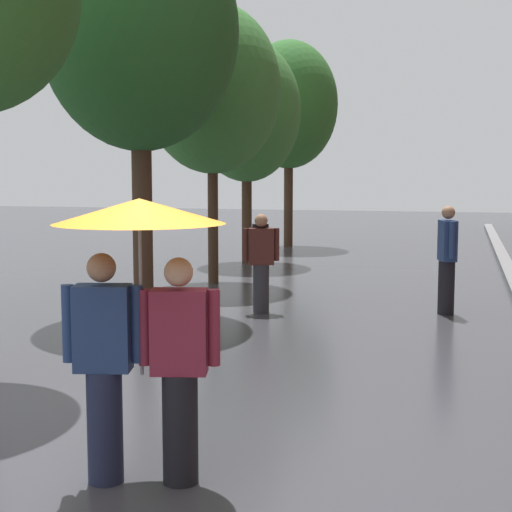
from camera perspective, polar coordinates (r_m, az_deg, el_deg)
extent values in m
plane|color=#38383D|center=(5.96, -7.24, -16.01)|extent=(80.00, 80.00, 0.00)
cylinder|color=#473323|center=(12.20, -8.54, 2.81)|extent=(0.32, 0.32, 3.06)
ellipsoid|color=#235623|center=(12.38, -8.78, 16.48)|extent=(3.10, 3.10, 3.74)
cylinder|color=#473323|center=(15.41, -3.26, 2.83)|extent=(0.21, 0.21, 2.66)
ellipsoid|color=#387533|center=(15.48, -3.32, 12.47)|extent=(2.75, 2.75, 3.38)
cylinder|color=#473323|center=(18.99, -0.70, 3.20)|extent=(0.25, 0.25, 2.46)
ellipsoid|color=#387533|center=(19.02, -0.71, 10.86)|extent=(2.68, 2.68, 3.49)
cylinder|color=#473323|center=(23.19, 2.45, 4.25)|extent=(0.27, 0.27, 2.86)
ellipsoid|color=#2D6628|center=(23.26, 2.49, 11.32)|extent=(2.95, 2.95, 3.83)
cylinder|color=#1E233D|center=(5.76, -11.31, -12.45)|extent=(0.26, 0.26, 0.83)
cube|color=navy|center=(5.57, -11.47, -5.33)|extent=(0.44, 0.31, 0.63)
sphere|color=#9E7051|center=(5.50, -11.57, -0.86)|extent=(0.21, 0.21, 0.21)
cylinder|color=navy|center=(5.63, -13.96, -4.95)|extent=(0.09, 0.09, 0.56)
cylinder|color=navy|center=(5.52, -8.94, -5.07)|extent=(0.09, 0.09, 0.56)
cylinder|color=black|center=(5.67, -5.72, -12.77)|extent=(0.26, 0.26, 0.82)
cube|color=maroon|center=(5.48, -5.81, -5.69)|extent=(0.44, 0.31, 0.61)
sphere|color=tan|center=(5.41, -5.86, -1.21)|extent=(0.21, 0.21, 0.21)
cylinder|color=maroon|center=(5.51, -8.40, -5.33)|extent=(0.09, 0.09, 0.55)
cylinder|color=maroon|center=(5.45, -3.19, -5.41)|extent=(0.09, 0.09, 0.55)
cylinder|color=#9E9EA3|center=(5.50, -8.66, -3.19)|extent=(0.02, 0.02, 1.12)
cone|color=orange|center=(5.43, -8.77, 3.36)|extent=(1.23, 1.23, 0.18)
cylinder|color=black|center=(12.48, 14.13, -2.32)|extent=(0.26, 0.26, 0.86)
cube|color=navy|center=(12.39, 14.23, 1.13)|extent=(0.32, 0.45, 0.65)
sphere|color=#9E7051|center=(12.36, 14.28, 3.20)|extent=(0.21, 0.21, 0.21)
cylinder|color=navy|center=(12.63, 13.93, 1.38)|extent=(0.09, 0.09, 0.58)
cylinder|color=navy|center=(12.15, 14.54, 1.17)|extent=(0.09, 0.09, 0.58)
cylinder|color=#2D2D33|center=(12.25, 0.38, -2.46)|extent=(0.26, 0.26, 0.78)
cube|color=#4C231E|center=(12.16, 0.39, 0.73)|extent=(0.45, 0.34, 0.59)
sphere|color=#9E7051|center=(12.13, 0.39, 2.69)|extent=(0.21, 0.21, 0.21)
cylinder|color=#4C231E|center=(12.18, 1.56, 0.87)|extent=(0.09, 0.09, 0.53)
cylinder|color=#4C231E|center=(12.14, -0.79, 0.86)|extent=(0.09, 0.09, 0.53)
cube|color=black|center=(12.29, 0.33, 1.59)|extent=(0.29, 0.22, 0.36)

